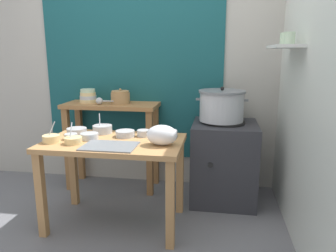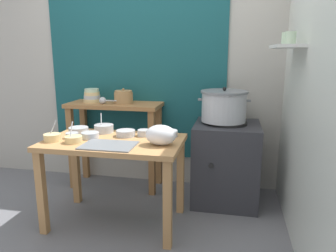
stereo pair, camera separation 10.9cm
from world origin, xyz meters
The scene contains 21 objects.
ground_plane centered at (0.00, 0.00, 0.00)m, with size 9.00×9.00×0.00m, color slate.
wall_back centered at (0.08, 1.10, 1.30)m, with size 4.40×0.12×2.60m.
wall_right centered at (1.40, 0.20, 1.30)m, with size 0.30×3.20×2.60m.
prep_table centered at (-0.06, 0.09, 0.61)m, with size 1.10×0.66×0.72m.
back_shelf_table centered at (-0.32, 0.83, 0.68)m, with size 0.96×0.40×0.90m.
stove_block centered at (0.83, 0.70, 0.38)m, with size 0.60×0.61×0.78m.
steamer_pot centered at (0.79, 0.72, 0.92)m, with size 0.48×0.43×0.32m.
clay_pot centered at (-0.22, 0.83, 0.96)m, with size 0.19×0.19×0.15m.
bowl_stack_enamel centered at (-0.57, 0.84, 0.96)m, with size 0.18×0.18×0.14m.
ladle centered at (-0.41, 0.75, 0.94)m, with size 0.26×0.07×0.07m.
serving_tray centered at (-0.03, -0.08, 0.72)m, with size 0.40×0.28×0.01m, color slate.
plastic_bag centered at (0.35, 0.03, 0.80)m, with size 0.24×0.17×0.16m, color white.
prep_bowl_0 centered at (-0.44, 0.25, 0.75)m, with size 0.17×0.17×0.05m.
prep_bowl_1 centered at (-0.23, 0.32, 0.76)m, with size 0.17×0.17×0.17m.
prep_bowl_2 centered at (-0.52, -0.03, 0.75)m, with size 0.13×0.13×0.16m.
prep_bowl_3 centered at (-0.26, 0.11, 0.75)m, with size 0.14×0.14×0.05m.
prep_bowl_4 centered at (0.00, 0.23, 0.75)m, with size 0.16×0.16×0.05m.
prep_bowl_5 centered at (0.34, 0.30, 0.75)m, with size 0.17×0.17×0.05m.
prep_bowl_6 centered at (0.15, 0.27, 0.75)m, with size 0.11×0.11×0.05m.
prep_bowl_7 centered at (-0.41, 0.08, 0.75)m, with size 0.10×0.10×0.05m.
prep_bowl_8 centered at (-0.33, -0.04, 0.75)m, with size 0.13×0.13×0.16m.
Camera 2 is at (0.87, -2.25, 1.40)m, focal length 34.29 mm.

